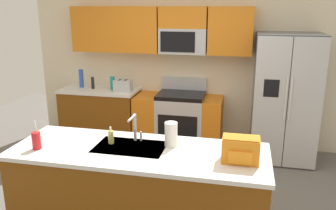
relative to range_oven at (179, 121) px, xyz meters
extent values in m
plane|color=#66605B|center=(0.12, -1.80, -0.44)|extent=(9.00, 9.00, 0.00)
cube|color=beige|center=(0.12, 0.35, 0.86)|extent=(5.20, 0.10, 2.60)
cube|color=orange|center=(-1.38, 0.14, 1.41)|extent=(0.70, 0.32, 0.70)
cube|color=orange|center=(-0.69, 0.14, 1.41)|extent=(0.69, 0.32, 0.70)
cube|color=orange|center=(0.74, 0.14, 1.41)|extent=(0.65, 0.32, 0.70)
cube|color=#B7BABF|center=(0.04, 0.14, 1.25)|extent=(0.72, 0.32, 0.38)
cube|color=black|center=(-0.02, -0.03, 1.25)|extent=(0.52, 0.01, 0.30)
cube|color=orange|center=(0.04, 0.14, 1.60)|extent=(0.72, 0.32, 0.32)
cube|color=brown|center=(-1.32, 0.00, -0.01)|extent=(1.23, 0.60, 0.86)
cube|color=silver|center=(-1.32, 0.00, 0.44)|extent=(1.26, 0.63, 0.04)
cube|color=#B7BABF|center=(0.04, 0.00, -0.02)|extent=(0.72, 0.60, 0.84)
cube|color=black|center=(0.04, -0.31, 0.01)|extent=(0.60, 0.01, 0.36)
cube|color=black|center=(0.04, 0.00, 0.43)|extent=(0.72, 0.60, 0.06)
cube|color=#B7BABF|center=(0.04, 0.27, 0.56)|extent=(0.72, 0.06, 0.20)
cube|color=orange|center=(-0.50, 0.00, -0.02)|extent=(0.36, 0.60, 0.84)
cube|color=orange|center=(0.54, 0.00, -0.02)|extent=(0.28, 0.60, 0.84)
cube|color=#4C4F54|center=(1.57, -0.05, 0.48)|extent=(0.90, 0.70, 1.85)
cube|color=#B7BABF|center=(1.34, -0.42, 0.48)|extent=(0.44, 0.04, 1.81)
cube|color=#B7BABF|center=(1.79, -0.42, 0.48)|extent=(0.44, 0.04, 1.81)
cylinder|color=silver|center=(1.54, -0.45, 0.57)|extent=(0.02, 0.02, 0.60)
cylinder|color=silver|center=(1.60, -0.45, 0.57)|extent=(0.02, 0.02, 0.60)
cube|color=black|center=(1.34, -0.44, 0.70)|extent=(0.20, 0.00, 0.24)
cube|color=brown|center=(0.04, -2.26, -0.01)|extent=(2.41, 0.84, 0.86)
cube|color=silver|center=(0.04, -2.26, 0.44)|extent=(2.45, 0.88, 0.04)
cube|color=#B7BABF|center=(-0.06, -2.21, 0.44)|extent=(0.68, 0.44, 0.03)
cube|color=#B7BABF|center=(-0.89, -0.05, 0.55)|extent=(0.28, 0.16, 0.18)
cube|color=black|center=(-0.94, -0.05, 0.63)|extent=(0.03, 0.11, 0.01)
cube|color=black|center=(-0.84, -0.05, 0.63)|extent=(0.03, 0.11, 0.01)
cylinder|color=black|center=(-1.43, 0.00, 0.55)|extent=(0.05, 0.05, 0.19)
cylinder|color=teal|center=(-1.09, 0.01, 0.56)|extent=(0.08, 0.08, 0.21)
cylinder|color=blue|center=(-1.65, 0.06, 0.61)|extent=(0.07, 0.07, 0.30)
cylinder|color=#B7BABF|center=(-0.06, -2.04, 0.60)|extent=(0.03, 0.03, 0.28)
cylinder|color=#B7BABF|center=(-0.06, -2.14, 0.73)|extent=(0.02, 0.20, 0.02)
cylinder|color=#B7BABF|center=(0.00, -2.04, 0.51)|extent=(0.02, 0.02, 0.10)
cylinder|color=red|center=(-0.91, -2.44, 0.54)|extent=(0.08, 0.08, 0.17)
cylinder|color=white|center=(-0.90, -2.44, 0.67)|extent=(0.01, 0.03, 0.14)
cylinder|color=#D8CC66|center=(-0.27, -2.16, 0.52)|extent=(0.06, 0.06, 0.13)
cylinder|color=white|center=(-0.27, -2.16, 0.61)|extent=(0.02, 0.02, 0.04)
cylinder|color=white|center=(0.32, -2.10, 0.58)|extent=(0.12, 0.12, 0.24)
cube|color=orange|center=(0.99, -2.31, 0.57)|extent=(0.32, 0.20, 0.22)
cube|color=#C7701A|center=(0.99, -2.33, 0.67)|extent=(0.30, 0.14, 0.03)
cube|color=orange|center=(0.99, -2.41, 0.54)|extent=(0.20, 0.03, 0.11)
camera|label=1|loc=(0.98, -5.23, 1.79)|focal=37.73mm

